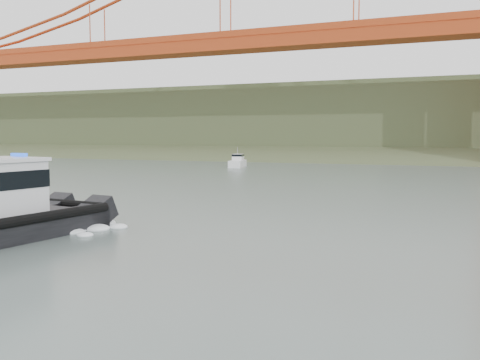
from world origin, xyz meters
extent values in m
plane|color=#556562|center=(0.00, 0.00, 0.00)|extent=(400.00, 400.00, 0.00)
cube|color=#3D4D2C|center=(0.00, 92.00, 0.00)|extent=(500.00, 44.72, 16.25)
cube|color=#3D4D2C|center=(0.00, 120.00, 6.00)|extent=(500.00, 70.00, 18.00)
cube|color=#3D4D2C|center=(0.00, 145.00, 11.00)|extent=(500.00, 60.00, 16.00)
cube|color=#AA3915|center=(0.00, 75.00, 22.00)|extent=(260.00, 6.00, 2.20)
cube|color=black|center=(-5.76, -3.23, 0.46)|extent=(2.79, 12.11, 1.31)
cube|color=white|center=(-19.43, 55.82, 0.48)|extent=(3.13, 6.03, 1.15)
cube|color=white|center=(-19.53, 56.29, 1.44)|extent=(2.00, 2.58, 1.15)
cube|color=black|center=(-19.53, 56.29, 1.82)|extent=(2.06, 2.64, 0.34)
cylinder|color=#999AA1|center=(-19.43, 55.82, 2.49)|extent=(0.08, 0.08, 1.15)
camera|label=1|loc=(12.85, -20.65, 4.80)|focal=40.00mm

